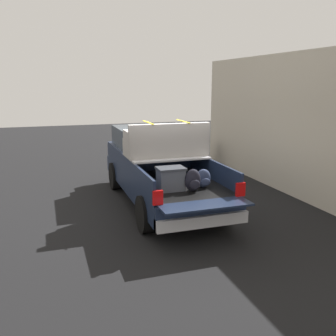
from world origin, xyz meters
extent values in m
plane|color=black|center=(0.00, 0.00, 0.00)|extent=(40.00, 40.00, 0.00)
cube|color=#162138|center=(0.00, 0.00, 0.62)|extent=(5.50, 1.92, 0.46)
cube|color=black|center=(-1.20, 0.00, 0.87)|extent=(2.80, 1.80, 0.04)
cube|color=#162138|center=(-1.20, 0.93, 1.10)|extent=(2.80, 0.06, 0.50)
cube|color=#162138|center=(-1.20, -0.93, 1.10)|extent=(2.80, 0.06, 0.50)
cube|color=#162138|center=(0.17, 0.00, 1.10)|extent=(0.06, 1.80, 0.50)
cube|color=#162138|center=(-2.88, 0.00, 0.87)|extent=(0.55, 1.80, 0.04)
cube|color=#B2B2B7|center=(-0.43, 0.00, 1.37)|extent=(1.25, 1.92, 0.04)
cube|color=#162138|center=(1.35, 0.00, 1.10)|extent=(2.30, 1.92, 0.50)
cube|color=#2D3842|center=(1.25, 0.00, 1.63)|extent=(1.94, 1.76, 0.55)
cube|color=#162138|center=(2.70, 0.00, 1.04)|extent=(0.40, 1.82, 0.38)
cube|color=#B2B2B7|center=(-2.72, 0.00, 0.51)|extent=(0.24, 1.92, 0.24)
cube|color=red|center=(-2.62, 0.88, 1.03)|extent=(0.06, 0.20, 0.28)
cube|color=red|center=(-2.62, -0.88, 1.03)|extent=(0.06, 0.20, 0.28)
cylinder|color=black|center=(1.75, 0.88, 0.41)|extent=(0.81, 0.30, 0.81)
cylinder|color=black|center=(1.75, -0.88, 0.41)|extent=(0.81, 0.30, 0.81)
cylinder|color=black|center=(-1.75, 0.88, 0.41)|extent=(0.81, 0.30, 0.81)
cylinder|color=black|center=(-1.75, -0.88, 0.41)|extent=(0.81, 0.30, 0.81)
cube|color=#474C56|center=(-1.76, 0.32, 1.11)|extent=(0.40, 0.55, 0.45)
cube|color=#31353C|center=(-1.76, 0.32, 1.36)|extent=(0.44, 0.59, 0.05)
ellipsoid|color=black|center=(-1.98, -0.09, 1.13)|extent=(0.20, 0.35, 0.48)
ellipsoid|color=black|center=(-2.09, -0.09, 1.06)|extent=(0.09, 0.25, 0.21)
ellipsoid|color=#283351|center=(-1.79, -0.42, 1.10)|extent=(0.20, 0.34, 0.41)
ellipsoid|color=#283351|center=(-1.90, -0.42, 1.03)|extent=(0.09, 0.24, 0.18)
cube|color=#9E9993|center=(-0.43, 0.00, 1.60)|extent=(0.82, 2.00, 0.42)
cube|color=#9E9993|center=(-0.75, 0.00, 2.01)|extent=(0.16, 2.00, 0.40)
cube|color=#9E9993|center=(-0.38, 0.90, 1.92)|extent=(0.58, 0.20, 0.22)
cube|color=#9E9993|center=(-0.38, -0.90, 1.92)|extent=(0.58, 0.20, 0.22)
cube|color=yellow|center=(-0.43, 0.45, 2.22)|extent=(0.92, 0.03, 0.02)
cube|color=yellow|center=(-0.43, -0.45, 2.22)|extent=(0.92, 0.03, 0.02)
cube|color=beige|center=(-0.56, -3.90, 1.99)|extent=(11.01, 0.36, 3.98)
cylinder|color=#2D2D33|center=(4.14, -3.01, 0.45)|extent=(0.56, 0.56, 0.90)
cylinder|color=#2D2D33|center=(4.14, -3.01, 0.94)|extent=(0.60, 0.60, 0.08)
camera|label=1|loc=(-8.98, 2.80, 3.14)|focal=39.42mm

